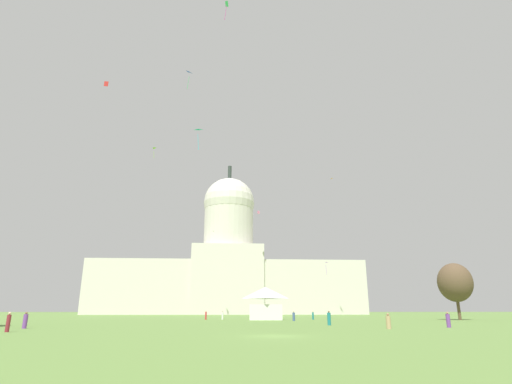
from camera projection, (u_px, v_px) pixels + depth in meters
ground_plane at (275, 336)px, 30.13m from camera, size 800.00×800.00×0.00m
capitol_building at (228, 270)px, 183.97m from camera, size 121.34×28.17×70.47m
event_tent at (265, 303)px, 79.50m from camera, size 6.92×5.42×6.32m
tree_east_near at (455, 282)px, 80.86m from camera, size 9.45×9.47×11.12m
person_teal_aisle_center at (313, 316)px, 81.70m from camera, size 0.45×0.45×1.68m
person_purple_front_center at (25, 321)px, 42.59m from camera, size 0.50×0.50×1.71m
person_white_front_left at (222, 316)px, 82.40m from camera, size 0.40×0.40×1.66m
person_maroon_front_right at (8, 323)px, 35.87m from camera, size 0.50×0.50×1.73m
person_purple_near_tree_east at (448, 320)px, 44.99m from camera, size 0.62×0.62×1.70m
person_tan_near_tree_west at (388, 322)px, 41.53m from camera, size 0.68×0.68×1.58m
person_denim_mid_left at (294, 317)px, 72.21m from camera, size 0.58×0.58×1.67m
person_teal_lawn_far_left at (329, 319)px, 51.71m from camera, size 0.51×0.51×1.80m
person_red_mid_right at (206, 315)px, 82.48m from camera, size 0.36×0.36×1.76m
kite_green_high at (226, 7)px, 77.60m from camera, size 0.72×0.46×4.17m
kite_white_mid at (215, 233)px, 154.66m from camera, size 0.90×1.82×4.10m
kite_violet_low at (325, 264)px, 130.04m from camera, size 1.34×1.28×4.00m
kite_lime_high at (153, 149)px, 112.55m from camera, size 1.39×1.50×2.82m
kite_cyan_mid at (198, 132)px, 67.00m from camera, size 1.32×0.76×3.51m
kite_pink_high at (258, 212)px, 167.41m from camera, size 1.06×1.01×1.15m
kite_red_high at (106, 84)px, 92.19m from camera, size 1.12×0.45×1.27m
kite_orange_high at (331, 180)px, 152.64m from camera, size 1.00×1.54×0.30m
kite_blue_high at (188, 75)px, 89.97m from camera, size 1.41×1.32×4.34m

